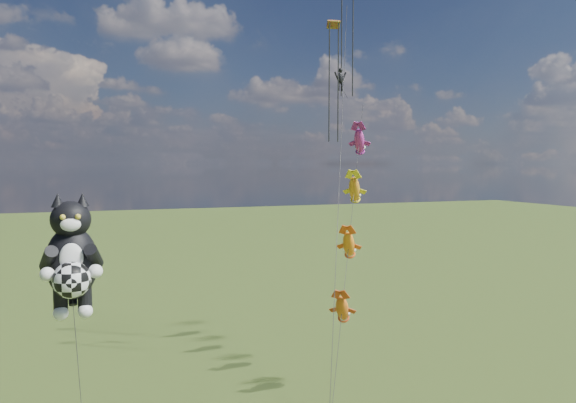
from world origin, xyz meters
name	(u,v)px	position (x,y,z in m)	size (l,w,h in m)	color
cat_kite_rig	(72,257)	(1.24, 4.64, 9.48)	(2.63, 4.23, 12.40)	brown
fish_windsock_rig	(352,217)	(18.41, 10.64, 10.24)	(8.94, 13.36, 18.29)	brown
parafoil_rig	(340,69)	(18.13, 11.92, 20.02)	(8.99, 15.67, 26.10)	brown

